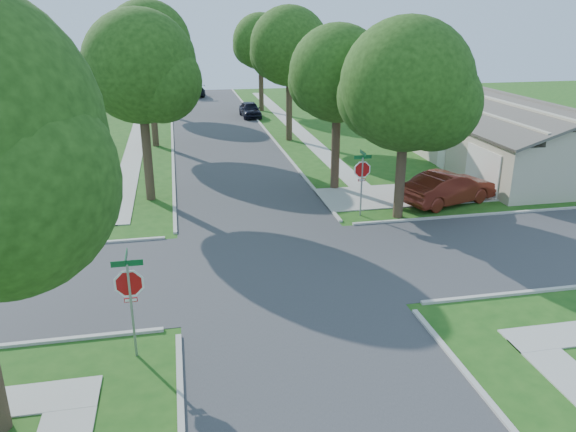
% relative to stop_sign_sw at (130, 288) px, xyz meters
% --- Properties ---
extents(ground, '(100.00, 100.00, 0.00)m').
position_rel_stop_sign_sw_xyz_m(ground, '(4.70, 4.70, -2.03)').
color(ground, '#1C4C14').
rests_on(ground, ground).
extents(road_ns, '(7.00, 100.00, 0.02)m').
position_rel_stop_sign_sw_xyz_m(road_ns, '(4.70, 4.70, -2.03)').
color(road_ns, '#333335').
rests_on(road_ns, ground).
extents(sidewalk_ne, '(1.20, 40.00, 0.04)m').
position_rel_stop_sign_sw_xyz_m(sidewalk_ne, '(10.80, 30.70, -2.01)').
color(sidewalk_ne, '#9E9B91').
rests_on(sidewalk_ne, ground).
extents(sidewalk_nw, '(1.20, 40.00, 0.04)m').
position_rel_stop_sign_sw_xyz_m(sidewalk_nw, '(-1.40, 30.70, -2.01)').
color(sidewalk_nw, '#9E9B91').
rests_on(sidewalk_nw, ground).
extents(driveway, '(8.80, 3.60, 0.05)m').
position_rel_stop_sign_sw_xyz_m(driveway, '(12.60, 11.80, -2.01)').
color(driveway, '#9E9B91').
rests_on(driveway, ground).
extents(stop_sign_sw, '(1.05, 0.80, 2.98)m').
position_rel_stop_sign_sw_xyz_m(stop_sign_sw, '(0.00, 0.00, 0.00)').
color(stop_sign_sw, gray).
rests_on(stop_sign_sw, ground).
extents(stop_sign_ne, '(1.05, 0.80, 2.98)m').
position_rel_stop_sign_sw_xyz_m(stop_sign_ne, '(9.40, 9.40, 0.00)').
color(stop_sign_ne, gray).
rests_on(stop_sign_ne, ground).
extents(tree_e_near, '(4.97, 4.80, 8.28)m').
position_rel_stop_sign_sw_xyz_m(tree_e_near, '(9.45, 13.71, 3.61)').
color(tree_e_near, '#38281C').
rests_on(tree_e_near, ground).
extents(tree_e_mid, '(5.59, 5.40, 9.21)m').
position_rel_stop_sign_sw_xyz_m(tree_e_mid, '(9.46, 25.71, 4.22)').
color(tree_e_mid, '#38281C').
rests_on(tree_e_mid, ground).
extents(tree_e_far, '(5.17, 5.00, 8.72)m').
position_rel_stop_sign_sw_xyz_m(tree_e_far, '(9.45, 38.71, 3.95)').
color(tree_e_far, '#38281C').
rests_on(tree_e_far, ground).
extents(tree_w_near, '(5.38, 5.20, 8.97)m').
position_rel_stop_sign_sw_xyz_m(tree_w_near, '(0.06, 13.71, 4.08)').
color(tree_w_near, '#38281C').
rests_on(tree_w_near, ground).
extents(tree_w_mid, '(5.80, 5.60, 9.56)m').
position_rel_stop_sign_sw_xyz_m(tree_w_mid, '(0.06, 25.71, 4.46)').
color(tree_w_mid, '#38281C').
rests_on(tree_w_mid, ground).
extents(tree_w_far, '(4.76, 4.60, 8.04)m').
position_rel_stop_sign_sw_xyz_m(tree_w_far, '(0.05, 38.71, 3.48)').
color(tree_w_far, '#38281C').
rests_on(tree_w_far, ground).
extents(tree_ne_corner, '(5.80, 5.60, 8.66)m').
position_rel_stop_sign_sw_xyz_m(tree_ne_corner, '(11.06, 8.91, 3.56)').
color(tree_ne_corner, '#38281C').
rests_on(tree_ne_corner, ground).
extents(house_ne_near, '(8.42, 13.60, 4.23)m').
position_rel_stop_sign_sw_xyz_m(house_ne_near, '(20.69, 15.70, -0.51)').
color(house_ne_near, '#B2A78D').
rests_on(house_ne_near, ground).
extents(house_ne_far, '(8.42, 13.60, 4.23)m').
position_rel_stop_sign_sw_xyz_m(house_ne_far, '(20.69, 33.70, -0.51)').
color(house_ne_far, '#B2A78D').
rests_on(house_ne_far, ground).
extents(house_nw_far, '(8.42, 13.60, 4.23)m').
position_rel_stop_sign_sw_xyz_m(house_nw_far, '(-11.29, 36.70, -0.51)').
color(house_nw_far, '#B2A78D').
rests_on(house_nw_far, ground).
extents(car_driveway, '(5.04, 3.08, 1.57)m').
position_rel_stop_sign_sw_xyz_m(car_driveway, '(14.07, 10.20, -1.25)').
color(car_driveway, maroon).
rests_on(car_driveway, ground).
extents(car_curb_east, '(1.71, 3.97, 1.33)m').
position_rel_stop_sign_sw_xyz_m(car_curb_east, '(7.90, 35.54, -1.36)').
color(car_curb_east, black).
rests_on(car_curb_east, ground).
extents(car_curb_west, '(2.79, 5.39, 1.49)m').
position_rel_stop_sign_sw_xyz_m(car_curb_west, '(3.50, 50.01, -1.28)').
color(car_curb_west, black).
rests_on(car_curb_west, ground).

